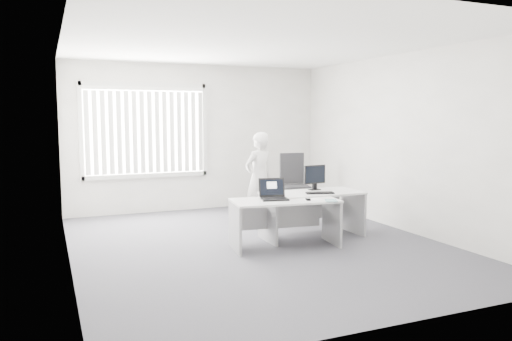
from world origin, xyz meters
name	(u,v)px	position (x,y,z in m)	size (l,w,h in m)	color
ground	(258,245)	(0.00, 0.00, 0.00)	(6.00, 6.00, 0.00)	#5B5962
wall_back	(197,138)	(0.00, 3.00, 1.40)	(5.00, 0.02, 2.80)	white
wall_front	(397,166)	(0.00, -3.00, 1.40)	(5.00, 0.02, 2.80)	white
wall_left	(66,151)	(-2.50, 0.00, 1.40)	(0.02, 6.00, 2.80)	white
wall_right	(402,143)	(2.50, 0.00, 1.40)	(0.02, 6.00, 2.80)	white
ceiling	(258,44)	(0.00, 0.00, 2.80)	(5.00, 6.00, 0.02)	white
window	(146,131)	(-1.00, 2.96, 1.55)	(2.32, 0.06, 1.76)	silver
blinds	(146,132)	(-1.00, 2.90, 1.52)	(2.20, 0.10, 1.50)	white
desk_near	(285,213)	(0.30, -0.25, 0.48)	(1.53, 0.86, 0.67)	white
desk_far	(312,205)	(0.94, 0.10, 0.49)	(1.51, 0.71, 0.69)	white
office_chair	(294,194)	(1.57, 1.92, 0.35)	(0.74, 0.74, 1.12)	black
person	(259,178)	(0.59, 1.34, 0.77)	(0.57, 0.37, 1.55)	silver
laptop	(274,190)	(0.16, -0.21, 0.81)	(0.37, 0.33, 0.29)	black
paper_sheet	(311,199)	(0.66, -0.36, 0.67)	(0.31, 0.22, 0.00)	white
mouse	(308,199)	(0.58, -0.42, 0.69)	(0.06, 0.10, 0.04)	#B5B5B7
booklet	(331,200)	(0.85, -0.58, 0.67)	(0.15, 0.22, 0.01)	silver
keyboard	(320,193)	(0.97, -0.07, 0.69)	(0.41, 0.14, 0.02)	black
monitor	(315,178)	(1.08, 0.29, 0.88)	(0.38, 0.11, 0.38)	black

